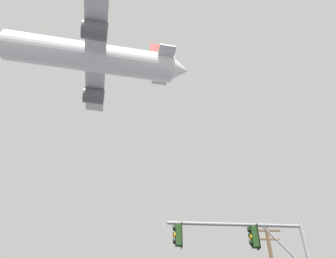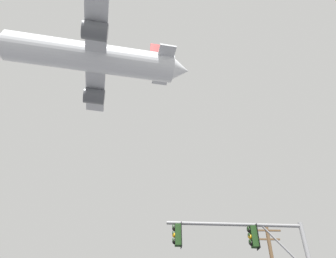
{
  "view_description": "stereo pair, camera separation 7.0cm",
  "coord_description": "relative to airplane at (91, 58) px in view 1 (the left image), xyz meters",
  "views": [
    {
      "loc": [
        -0.86,
        -6.41,
        1.28
      ],
      "look_at": [
        -0.16,
        13.72,
        15.83
      ],
      "focal_mm": 34.66,
      "sensor_mm": 36.0,
      "label": 1
    },
    {
      "loc": [
        -0.79,
        -6.41,
        1.28
      ],
      "look_at": [
        -0.16,
        13.72,
        15.83
      ],
      "focal_mm": 34.66,
      "sensor_mm": 36.0,
      "label": 2
    }
  ],
  "objects": [
    {
      "name": "airplane",
      "position": [
        0.0,
        0.0,
        0.0
      ],
      "size": [
        26.57,
        20.53,
        7.24
      ],
      "color": "white"
    }
  ]
}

